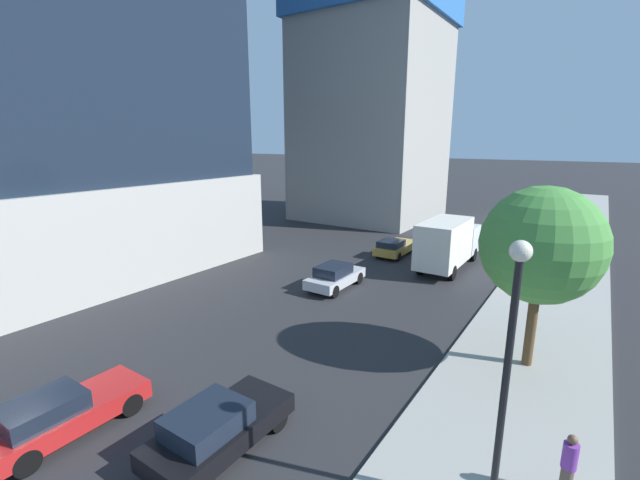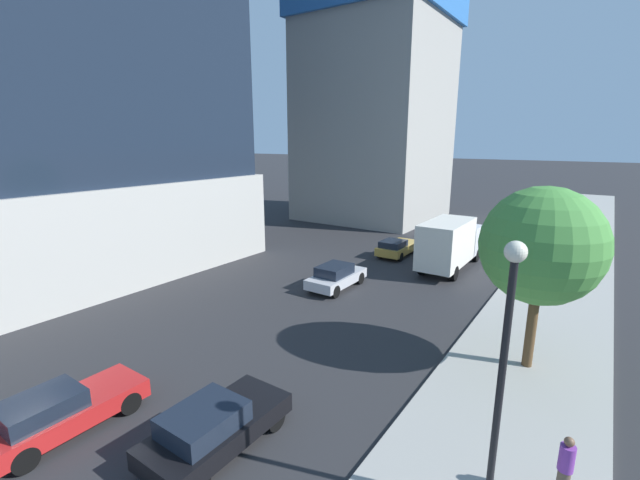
# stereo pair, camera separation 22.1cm
# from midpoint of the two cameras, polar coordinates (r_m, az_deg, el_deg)

# --- Properties ---
(sidewalk) EXTENTS (5.44, 120.00, 0.15)m
(sidewalk) POSITION_cam_midpoint_polar(r_m,az_deg,el_deg) (18.81, 26.23, -14.28)
(sidewalk) COLOR #9E9B93
(sidewalk) RESTS_ON ground
(construction_building) EXTENTS (14.00, 16.82, 29.40)m
(construction_building) POSITION_cam_midpoint_polar(r_m,az_deg,el_deg) (46.89, 6.98, 18.83)
(construction_building) COLOR #9E9B93
(construction_building) RESTS_ON ground
(street_lamp) EXTENTS (0.44, 0.44, 6.35)m
(street_lamp) POSITION_cam_midpoint_polar(r_m,az_deg,el_deg) (9.75, 23.87, -12.94)
(street_lamp) COLOR black
(street_lamp) RESTS_ON sidewalk
(street_tree) EXTENTS (4.20, 4.20, 6.74)m
(street_tree) POSITION_cam_midpoint_polar(r_m,az_deg,el_deg) (16.63, 27.63, -0.67)
(street_tree) COLOR brown
(street_tree) RESTS_ON sidewalk
(car_black) EXTENTS (1.89, 4.25, 1.45)m
(car_black) POSITION_cam_midpoint_polar(r_m,az_deg,el_deg) (12.89, -14.34, -23.51)
(car_black) COLOR black
(car_black) RESTS_ON ground
(car_red) EXTENTS (1.75, 4.29, 1.42)m
(car_red) POSITION_cam_midpoint_polar(r_m,az_deg,el_deg) (15.11, -32.06, -19.36)
(car_red) COLOR red
(car_red) RESTS_ON ground
(car_gold) EXTENTS (1.82, 4.22, 1.29)m
(car_gold) POSITION_cam_midpoint_polar(r_m,az_deg,el_deg) (31.51, 9.99, -0.94)
(car_gold) COLOR #AD8938
(car_gold) RESTS_ON ground
(car_silver) EXTENTS (1.79, 4.06, 1.42)m
(car_silver) POSITION_cam_midpoint_polar(r_m,az_deg,el_deg) (24.26, 1.77, -4.96)
(car_silver) COLOR #B7B7BC
(car_silver) RESTS_ON ground
(box_truck) EXTENTS (2.33, 7.32, 3.38)m
(box_truck) POSITION_cam_midpoint_polar(r_m,az_deg,el_deg) (28.77, 16.83, -0.25)
(box_truck) COLOR silver
(box_truck) RESTS_ON ground
(pedestrian_purple_shirt) EXTENTS (0.34, 0.34, 1.69)m
(pedestrian_purple_shirt) POSITION_cam_midpoint_polar(r_m,az_deg,el_deg) (12.43, 30.29, -25.10)
(pedestrian_purple_shirt) COLOR brown
(pedestrian_purple_shirt) RESTS_ON sidewalk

